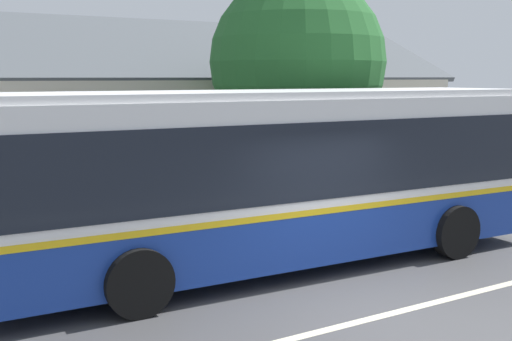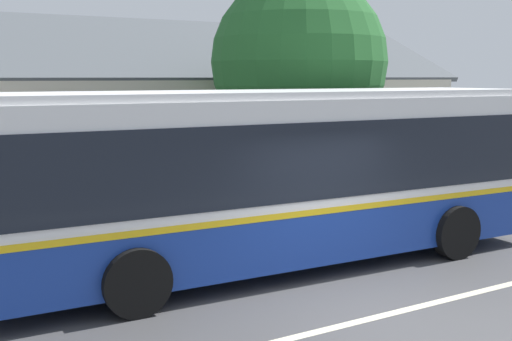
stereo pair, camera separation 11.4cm
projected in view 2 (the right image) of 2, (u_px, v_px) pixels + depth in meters
ground_plane at (383, 316)px, 9.08m from camera, size 300.00×300.00×0.00m
sidewalk_far at (199, 226)px, 14.18m from camera, size 60.00×3.00×0.15m
lane_divider_stripe at (383, 316)px, 9.08m from camera, size 60.00×0.16×0.01m
community_building at (61, 129)px, 19.71m from camera, size 25.19×8.61×6.24m
transit_bus at (271, 173)px, 11.29m from camera, size 10.68×3.04×3.12m
street_tree_primary at (299, 62)px, 16.03m from camera, size 4.40×4.40×5.93m
bus_stop_sign at (469, 143)px, 16.83m from camera, size 0.36×0.07×2.40m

